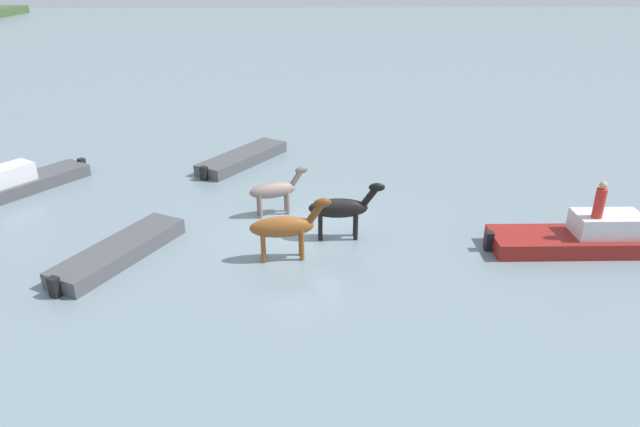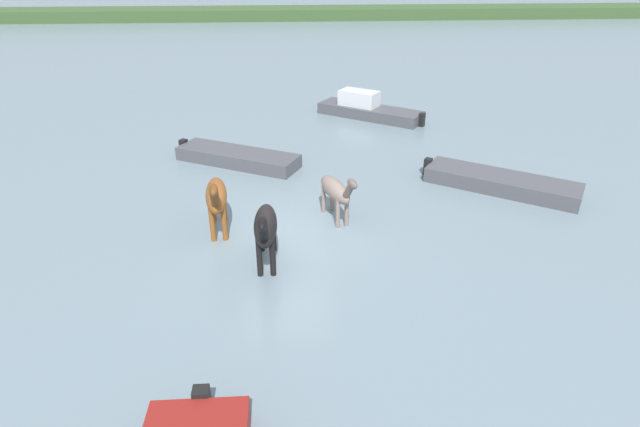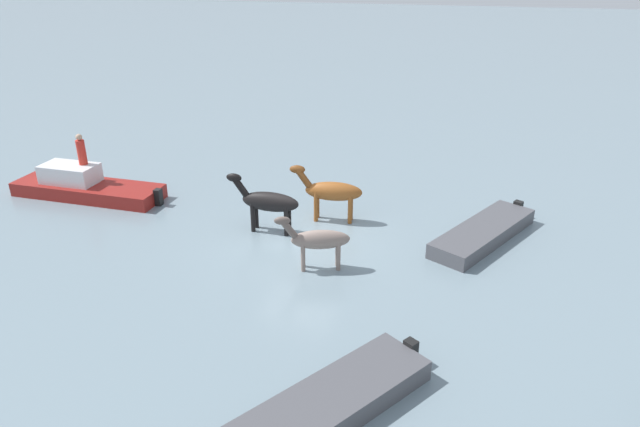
{
  "view_description": "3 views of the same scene",
  "coord_description": "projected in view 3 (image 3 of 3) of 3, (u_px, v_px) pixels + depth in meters",
  "views": [
    {
      "loc": [
        -17.53,
        -0.1,
        8.58
      ],
      "look_at": [
        -0.04,
        -0.55,
        0.7
      ],
      "focal_mm": 31.81,
      "sensor_mm": 36.0,
      "label": 1
    },
    {
      "loc": [
        0.1,
        -12.2,
        7.16
      ],
      "look_at": [
        0.93,
        -0.34,
        0.94
      ],
      "focal_mm": 28.43,
      "sensor_mm": 36.0,
      "label": 2
    },
    {
      "loc": [
        15.75,
        5.02,
        8.52
      ],
      "look_at": [
        -0.58,
        0.54,
        0.82
      ],
      "focal_mm": 32.03,
      "sensor_mm": 36.0,
      "label": 3
    }
  ],
  "objects": [
    {
      "name": "horse_rear_stallion",
      "position": [
        331.0,
        191.0,
        19.63
      ],
      "size": [
        0.8,
        2.55,
        1.97
      ],
      "rotation": [
        0.0,
        0.0,
        4.82
      ],
      "color": "brown",
      "rests_on": "ground_plane"
    },
    {
      "name": "boat_launch_far",
      "position": [
        483.0,
        235.0,
        18.65
      ],
      "size": [
        4.79,
        3.37,
        0.74
      ],
      "rotation": [
        0.0,
        0.0,
        5.8
      ],
      "color": "#4C4C51",
      "rests_on": "ground_plane"
    },
    {
      "name": "horse_chestnut_trailing",
      "position": [
        318.0,
        240.0,
        16.61
      ],
      "size": [
        1.04,
        2.19,
        1.72
      ],
      "rotation": [
        0.0,
        0.0,
        5.04
      ],
      "color": "gray",
      "rests_on": "ground_plane"
    },
    {
      "name": "boat_dinghy_port",
      "position": [
        85.0,
        188.0,
        21.93
      ],
      "size": [
        1.68,
        6.07,
        1.38
      ],
      "rotation": [
        0.0,
        0.0,
        4.71
      ],
      "color": "maroon",
      "rests_on": "ground_plane"
    },
    {
      "name": "person_watcher_seated",
      "position": [
        81.0,
        150.0,
        21.53
      ],
      "size": [
        0.32,
        0.32,
        1.19
      ],
      "color": "red",
      "rests_on": "boat_dinghy_port"
    },
    {
      "name": "boat_skiff_near",
      "position": [
        326.0,
        409.0,
        11.49
      ],
      "size": [
        4.86,
        3.9,
        0.75
      ],
      "rotation": [
        0.0,
        0.0,
        5.69
      ],
      "color": "#4C4C51",
      "rests_on": "ground_plane"
    },
    {
      "name": "ground_plane",
      "position": [
        299.0,
        242.0,
        18.56
      ],
      "size": [
        195.6,
        195.6,
        0.0
      ],
      "primitive_type": "plane",
      "color": "gray"
    },
    {
      "name": "horse_gray_outer",
      "position": [
        268.0,
        202.0,
        18.84
      ],
      "size": [
        0.59,
        2.5,
        1.95
      ],
      "rotation": [
        0.0,
        0.0,
        4.71
      ],
      "color": "black",
      "rests_on": "ground_plane"
    }
  ]
}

